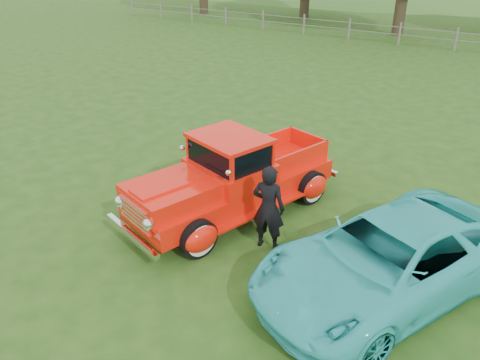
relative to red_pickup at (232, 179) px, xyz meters
The scene contains 6 objects.
ground 1.87m from the red_pickup, 75.09° to the right, with size 140.00×140.00×0.00m, color #214713.
distant_hills 58.19m from the red_pickup, 93.61° to the left, with size 116.00×60.00×18.00m.
fence_line 20.37m from the red_pickup, 88.78° to the left, with size 48.00×0.12×1.20m.
red_pickup is the anchor object (origin of this frame).
teal_sedan 3.68m from the red_pickup, 11.67° to the right, with size 2.22×4.82×1.34m, color #30C3BF.
man 1.49m from the red_pickup, 28.70° to the right, with size 0.63×0.41×1.72m, color black.
Camera 1 is at (4.58, -5.60, 5.28)m, focal length 35.00 mm.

